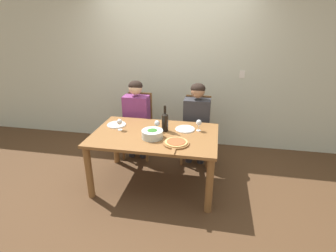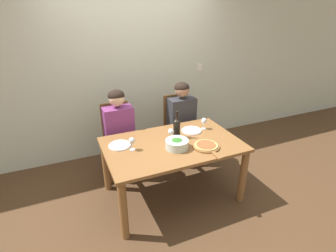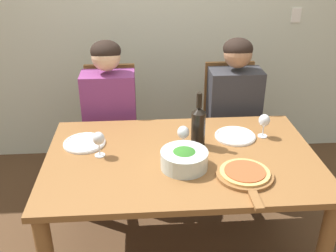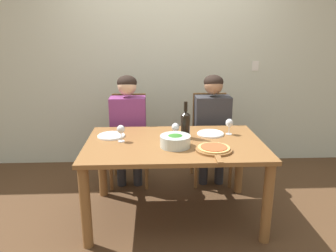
# 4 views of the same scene
# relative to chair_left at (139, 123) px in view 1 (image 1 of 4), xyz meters

# --- Properties ---
(ground_plane) EXTENTS (40.00, 40.00, 0.00)m
(ground_plane) POSITION_rel_chair_left_xyz_m (0.46, -0.81, -0.52)
(ground_plane) COLOR #4C331E
(back_wall) EXTENTS (10.00, 0.06, 2.70)m
(back_wall) POSITION_rel_chair_left_xyz_m (0.46, 0.57, 0.83)
(back_wall) COLOR beige
(back_wall) RESTS_ON ground
(dining_table) EXTENTS (1.56, 0.99, 0.73)m
(dining_table) POSITION_rel_chair_left_xyz_m (0.46, -0.81, 0.09)
(dining_table) COLOR brown
(dining_table) RESTS_ON ground
(chair_left) EXTENTS (0.42, 0.42, 0.99)m
(chair_left) POSITION_rel_chair_left_xyz_m (0.00, 0.00, 0.00)
(chair_left) COLOR brown
(chair_left) RESTS_ON ground
(chair_right) EXTENTS (0.42, 0.42, 0.99)m
(chair_right) POSITION_rel_chair_left_xyz_m (0.92, 0.00, 0.00)
(chair_right) COLOR brown
(chair_right) RESTS_ON ground
(person_woman) EXTENTS (0.47, 0.51, 1.22)m
(person_woman) POSITION_rel_chair_left_xyz_m (-0.00, -0.12, 0.22)
(person_woman) COLOR #28282D
(person_woman) RESTS_ON ground
(person_man) EXTENTS (0.47, 0.51, 1.22)m
(person_man) POSITION_rel_chair_left_xyz_m (0.92, -0.12, 0.22)
(person_man) COLOR #28282D
(person_man) RESTS_ON ground
(wine_bottle) EXTENTS (0.08, 0.08, 0.34)m
(wine_bottle) POSITION_rel_chair_left_xyz_m (0.56, -0.70, 0.34)
(wine_bottle) COLOR black
(wine_bottle) RESTS_ON dining_table
(broccoli_bowl) EXTENTS (0.26, 0.26, 0.11)m
(broccoli_bowl) POSITION_rel_chair_left_xyz_m (0.46, -0.93, 0.26)
(broccoli_bowl) COLOR silver
(broccoli_bowl) RESTS_ON dining_table
(dinner_plate_left) EXTENTS (0.25, 0.25, 0.02)m
(dinner_plate_left) POSITION_rel_chair_left_xyz_m (-0.12, -0.63, 0.22)
(dinner_plate_left) COLOR white
(dinner_plate_left) RESTS_ON dining_table
(dinner_plate_right) EXTENTS (0.25, 0.25, 0.02)m
(dinner_plate_right) POSITION_rel_chair_left_xyz_m (0.81, -0.61, 0.22)
(dinner_plate_right) COLOR white
(dinner_plate_right) RESTS_ON dining_table
(pizza_on_board) EXTENTS (0.30, 0.44, 0.04)m
(pizza_on_board) POSITION_rel_chair_left_xyz_m (0.76, -1.05, 0.22)
(pizza_on_board) COLOR brown
(pizza_on_board) RESTS_ON dining_table
(wine_glass_left) EXTENTS (0.07, 0.07, 0.15)m
(wine_glass_left) POSITION_rel_chair_left_xyz_m (-0.01, -0.78, 0.31)
(wine_glass_left) COLOR silver
(wine_glass_left) RESTS_ON dining_table
(wine_glass_right) EXTENTS (0.07, 0.07, 0.15)m
(wine_glass_right) POSITION_rel_chair_left_xyz_m (0.99, -0.61, 0.31)
(wine_glass_right) COLOR silver
(wine_glass_right) RESTS_ON dining_table
(wine_glass_centre) EXTENTS (0.07, 0.07, 0.15)m
(wine_glass_centre) POSITION_rel_chair_left_xyz_m (0.47, -0.74, 0.31)
(wine_glass_centre) COLOR silver
(wine_glass_centre) RESTS_ON dining_table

